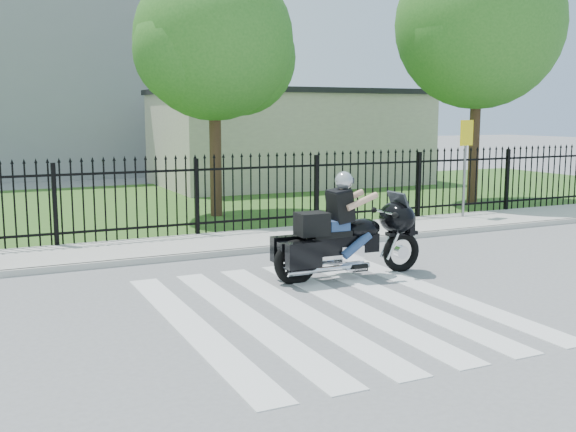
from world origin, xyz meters
name	(u,v)px	position (x,y,z in m)	size (l,w,h in m)	color
ground	(325,308)	(0.00, 0.00, 0.00)	(120.00, 120.00, 0.00)	slate
crosswalk	(325,308)	(0.00, 0.00, 0.01)	(5.00, 5.50, 0.01)	silver
sidewalk	(212,244)	(0.00, 5.00, 0.06)	(40.00, 2.00, 0.12)	#ADAAA3
curb	(229,253)	(0.00, 4.00, 0.06)	(40.00, 0.12, 0.12)	#ADAAA3
grass_strip	(137,206)	(0.00, 12.00, 0.01)	(40.00, 12.00, 0.02)	#2F581E
iron_fence	(197,199)	(0.00, 6.00, 0.90)	(26.00, 0.04, 1.80)	black
tree_mid	(214,41)	(1.50, 9.00, 4.67)	(4.20, 4.20, 6.78)	#382316
tree_right	(479,25)	(9.50, 8.00, 5.39)	(5.00, 5.00, 7.90)	#382316
building_low	(289,140)	(7.00, 16.00, 1.75)	(10.00, 6.00, 3.50)	beige
building_low_roof	(289,92)	(7.00, 16.00, 3.60)	(10.20, 6.20, 0.20)	black
motorcycle_rider	(346,234)	(1.20, 1.48, 0.76)	(2.82, 0.85, 1.86)	black
traffic_sign	(466,148)	(7.05, 5.46, 1.90)	(0.53, 0.21, 2.49)	slate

